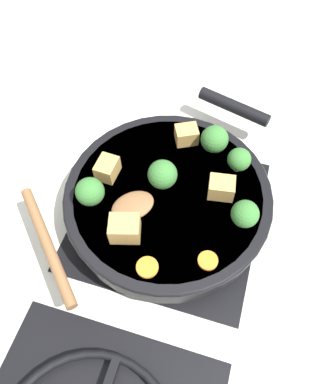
# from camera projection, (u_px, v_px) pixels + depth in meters

# --- Properties ---
(ground_plane) EXTENTS (2.40, 2.40, 0.00)m
(ground_plane) POSITION_uv_depth(u_px,v_px,m) (168.00, 215.00, 0.66)
(ground_plane) COLOR silver
(front_burner_grate) EXTENTS (0.31, 0.31, 0.03)m
(front_burner_grate) POSITION_uv_depth(u_px,v_px,m) (168.00, 211.00, 0.65)
(front_burner_grate) COLOR black
(front_burner_grate) RESTS_ON ground_plane
(skillet_pan) EXTENTS (0.33, 0.42, 0.05)m
(skillet_pan) POSITION_uv_depth(u_px,v_px,m) (169.00, 198.00, 0.61)
(skillet_pan) COLOR black
(skillet_pan) RESTS_ON front_burner_grate
(wooden_spoon) EXTENTS (0.21, 0.21, 0.02)m
(wooden_spoon) POSITION_uv_depth(u_px,v_px,m) (89.00, 226.00, 0.55)
(wooden_spoon) COLOR brown
(wooden_spoon) RESTS_ON skillet_pan
(tofu_cube_center_large) EXTENTS (0.03, 0.04, 0.03)m
(tofu_cube_center_large) POSITION_uv_depth(u_px,v_px,m) (107.00, 169.00, 0.60)
(tofu_cube_center_large) COLOR tan
(tofu_cube_center_large) RESTS_ON skillet_pan
(tofu_cube_near_handle) EXTENTS (0.05, 0.05, 0.04)m
(tofu_cube_near_handle) POSITION_uv_depth(u_px,v_px,m) (125.00, 229.00, 0.54)
(tofu_cube_near_handle) COLOR tan
(tofu_cube_near_handle) RESTS_ON skillet_pan
(tofu_cube_east_chunk) EXTENTS (0.05, 0.04, 0.03)m
(tofu_cube_east_chunk) POSITION_uv_depth(u_px,v_px,m) (184.00, 134.00, 0.64)
(tofu_cube_east_chunk) COLOR tan
(tofu_cube_east_chunk) RESTS_ON skillet_pan
(tofu_cube_west_chunk) EXTENTS (0.04, 0.04, 0.03)m
(tofu_cube_west_chunk) POSITION_uv_depth(u_px,v_px,m) (221.00, 188.00, 0.58)
(tofu_cube_west_chunk) COLOR tan
(tofu_cube_west_chunk) RESTS_ON skillet_pan
(broccoli_floret_near_spoon) EXTENTS (0.05, 0.05, 0.05)m
(broccoli_floret_near_spoon) POSITION_uv_depth(u_px,v_px,m) (215.00, 139.00, 0.61)
(broccoli_floret_near_spoon) COLOR #709956
(broccoli_floret_near_spoon) RESTS_ON skillet_pan
(broccoli_floret_center_top) EXTENTS (0.04, 0.04, 0.05)m
(broccoli_floret_center_top) POSITION_uv_depth(u_px,v_px,m) (245.00, 214.00, 0.54)
(broccoli_floret_center_top) COLOR #709956
(broccoli_floret_center_top) RESTS_ON skillet_pan
(broccoli_floret_east_rim) EXTENTS (0.05, 0.05, 0.05)m
(broccoli_floret_east_rim) POSITION_uv_depth(u_px,v_px,m) (162.00, 175.00, 0.57)
(broccoli_floret_east_rim) COLOR #709956
(broccoli_floret_east_rim) RESTS_ON skillet_pan
(broccoli_floret_west_rim) EXTENTS (0.04, 0.04, 0.05)m
(broccoli_floret_west_rim) POSITION_uv_depth(u_px,v_px,m) (90.00, 192.00, 0.56)
(broccoli_floret_west_rim) COLOR #709956
(broccoli_floret_west_rim) RESTS_ON skillet_pan
(broccoli_floret_north_edge) EXTENTS (0.04, 0.04, 0.05)m
(broccoli_floret_north_edge) POSITION_uv_depth(u_px,v_px,m) (239.00, 160.00, 0.59)
(broccoli_floret_north_edge) COLOR #709956
(broccoli_floret_north_edge) RESTS_ON skillet_pan
(carrot_slice_orange_thin) EXTENTS (0.03, 0.03, 0.01)m
(carrot_slice_orange_thin) POSITION_uv_depth(u_px,v_px,m) (147.00, 267.00, 0.52)
(carrot_slice_orange_thin) COLOR orange
(carrot_slice_orange_thin) RESTS_ON skillet_pan
(carrot_slice_near_center) EXTENTS (0.03, 0.03, 0.01)m
(carrot_slice_near_center) POSITION_uv_depth(u_px,v_px,m) (208.00, 261.00, 0.53)
(carrot_slice_near_center) COLOR orange
(carrot_slice_near_center) RESTS_ON skillet_pan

